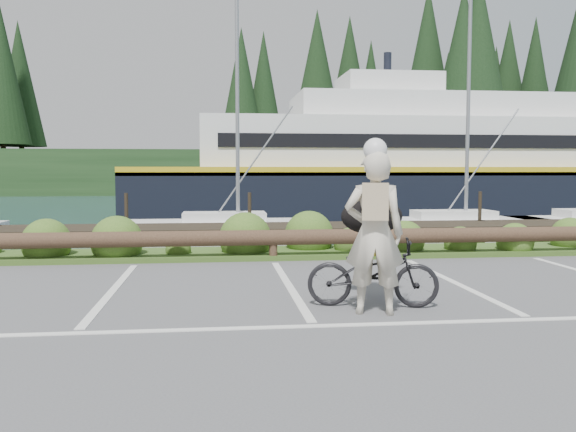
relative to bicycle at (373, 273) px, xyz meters
name	(u,v)px	position (x,y,z in m)	size (l,w,h in m)	color
ground	(309,318)	(-0.91, -0.50, -0.44)	(72.00, 72.00, 0.00)	#4C4D4F
harbor_backdrop	(227,182)	(-0.50, 77.91, -0.44)	(170.00, 160.00, 30.00)	#1A3540
vegetation_strip	(270,253)	(-0.91, 4.80, -0.39)	(34.00, 1.60, 0.10)	#3D5B21
log_rail	(273,261)	(-0.91, 4.10, -0.44)	(32.00, 0.30, 0.60)	#443021
bicycle	(373,273)	(0.00, 0.00, 0.00)	(0.59, 1.68, 0.88)	black
cyclist	(374,233)	(-0.09, -0.38, 0.55)	(0.72, 0.47, 1.98)	beige
dog	(372,216)	(0.12, 0.53, 0.69)	(0.86, 0.42, 0.50)	black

